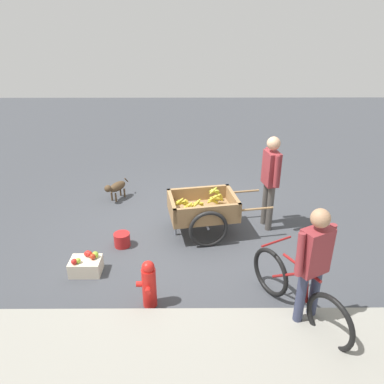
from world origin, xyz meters
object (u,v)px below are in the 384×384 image
plastic_bucket (122,240)px  apple_crate (86,265)px  fruit_cart (203,210)px  dog (116,187)px  fire_hydrant (149,284)px  bicycle (297,293)px  cyclist_person (313,260)px  vendor_person (271,175)px

plastic_bucket → apple_crate: size_ratio=0.59×
fruit_cart → plastic_bucket: size_ratio=6.77×
dog → fire_hydrant: (-0.97, 3.08, 0.06)m
bicycle → dog: (2.78, -3.28, -0.08)m
dog → apple_crate: (0.01, 2.40, -0.14)m
cyclist_person → plastic_bucket: bearing=-34.8°
cyclist_person → dog: (2.85, -3.41, -0.66)m
vendor_person → bicycle: vendor_person is taller
fruit_cart → fire_hydrant: fruit_cart is taller
vendor_person → cyclist_person: (-0.02, 2.32, -0.06)m
dog → fruit_cart: bearing=142.8°
fruit_cart → fire_hydrant: (0.73, 1.78, -0.10)m
fire_hydrant → apple_crate: (0.98, -0.68, -0.20)m
fruit_cart → cyclist_person: (-1.14, 2.12, 0.49)m
apple_crate → vendor_person: bearing=-155.3°
fruit_cart → cyclist_person: size_ratio=1.13×
dog → fire_hydrant: bearing=107.5°
bicycle → dog: bicycle is taller
plastic_bucket → fruit_cart: bearing=-162.6°
fruit_cart → dog: size_ratio=2.96×
vendor_person → plastic_bucket: size_ratio=6.32×
plastic_bucket → dog: bearing=-77.1°
vendor_person → cyclist_person: size_ratio=1.05×
fruit_cart → apple_crate: (1.71, 1.11, -0.31)m
cyclist_person → dog: cyclist_person is taller
bicycle → plastic_bucket: 2.87m
vendor_person → dog: bearing=-21.1°
vendor_person → plastic_bucket: bearing=14.1°
vendor_person → fire_hydrant: vendor_person is taller
fire_hydrant → apple_crate: bearing=-34.6°
dog → apple_crate: 2.40m
cyclist_person → dog: bearing=-50.1°
fruit_cart → plastic_bucket: (1.31, 0.41, -0.32)m
fruit_cart → dog: fruit_cart is taller
vendor_person → apple_crate: size_ratio=3.73×
fire_hydrant → plastic_bucket: 1.51m
plastic_bucket → apple_crate: (0.40, 0.69, 0.02)m
vendor_person → dog: (2.83, -1.09, -0.71)m
vendor_person → dog: vendor_person is taller
cyclist_person → vendor_person: bearing=-89.6°
cyclist_person → apple_crate: bearing=-19.5°
vendor_person → fire_hydrant: bearing=46.8°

